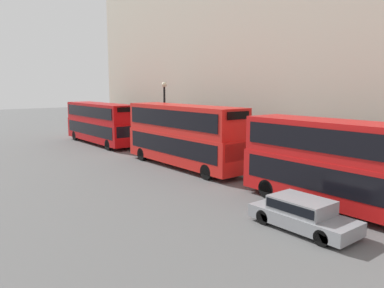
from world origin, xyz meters
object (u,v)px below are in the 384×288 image
at_px(bus_third_in_queue, 100,122).
at_px(pedestrian, 143,138).
at_px(bus_leading, 348,163).
at_px(bus_second_in_queue, 183,133).
at_px(car_dark_sedan, 302,213).

height_order(bus_third_in_queue, pedestrian, bus_third_in_queue).
bearing_deg(bus_third_in_queue, bus_leading, -90.00).
relative_size(bus_leading, bus_second_in_queue, 0.96).
distance_m(bus_second_in_queue, car_dark_sedan, 13.24).
bearing_deg(car_dark_sedan, bus_leading, 0.41).
distance_m(bus_second_in_queue, bus_third_in_queue, 14.04).
bearing_deg(bus_leading, bus_third_in_queue, 90.00).
bearing_deg(car_dark_sedan, pedestrian, 75.01).
height_order(bus_leading, bus_second_in_queue, bus_second_in_queue).
relative_size(car_dark_sedan, pedestrian, 2.50).
height_order(bus_leading, bus_third_in_queue, bus_leading).
bearing_deg(bus_third_in_queue, bus_second_in_queue, -90.00).
xyz_separation_m(bus_second_in_queue, car_dark_sedan, (-3.40, -12.67, -1.78)).
xyz_separation_m(bus_leading, bus_second_in_queue, (0.00, 12.65, 0.13)).
bearing_deg(bus_second_in_queue, bus_third_in_queue, 90.00).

